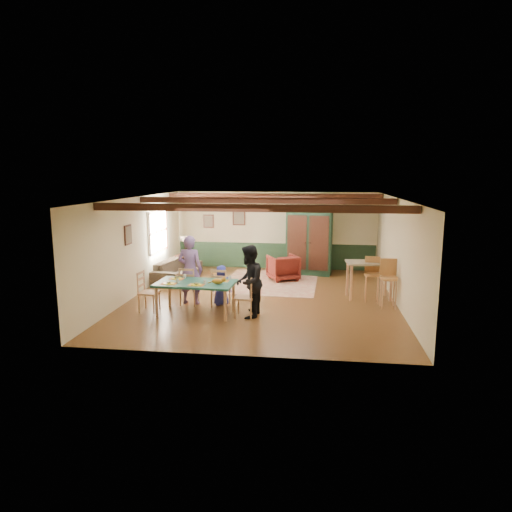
# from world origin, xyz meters

# --- Properties ---
(floor) EXTENTS (8.00, 8.00, 0.00)m
(floor) POSITION_xyz_m (0.00, 0.00, 0.00)
(floor) COLOR #573318
(floor) RESTS_ON ground
(wall_back) EXTENTS (7.00, 0.02, 2.70)m
(wall_back) POSITION_xyz_m (0.00, 4.00, 1.35)
(wall_back) COLOR beige
(wall_back) RESTS_ON floor
(wall_left) EXTENTS (0.02, 8.00, 2.70)m
(wall_left) POSITION_xyz_m (-3.50, 0.00, 1.35)
(wall_left) COLOR beige
(wall_left) RESTS_ON floor
(wall_right) EXTENTS (0.02, 8.00, 2.70)m
(wall_right) POSITION_xyz_m (3.50, 0.00, 1.35)
(wall_right) COLOR beige
(wall_right) RESTS_ON floor
(ceiling) EXTENTS (7.00, 8.00, 0.02)m
(ceiling) POSITION_xyz_m (0.00, 0.00, 2.70)
(ceiling) COLOR white
(ceiling) RESTS_ON wall_back
(wainscot_back) EXTENTS (6.95, 0.03, 0.90)m
(wainscot_back) POSITION_xyz_m (0.00, 3.98, 0.45)
(wainscot_back) COLOR #1A301D
(wainscot_back) RESTS_ON floor
(ceiling_beam_front) EXTENTS (6.95, 0.16, 0.16)m
(ceiling_beam_front) POSITION_xyz_m (0.00, -2.30, 2.61)
(ceiling_beam_front) COLOR black
(ceiling_beam_front) RESTS_ON ceiling
(ceiling_beam_mid) EXTENTS (6.95, 0.16, 0.16)m
(ceiling_beam_mid) POSITION_xyz_m (0.00, 0.40, 2.61)
(ceiling_beam_mid) COLOR black
(ceiling_beam_mid) RESTS_ON ceiling
(ceiling_beam_back) EXTENTS (6.95, 0.16, 0.16)m
(ceiling_beam_back) POSITION_xyz_m (0.00, 3.00, 2.61)
(ceiling_beam_back) COLOR black
(ceiling_beam_back) RESTS_ON ceiling
(window_left) EXTENTS (0.06, 1.60, 1.30)m
(window_left) POSITION_xyz_m (-3.47, 1.70, 1.55)
(window_left) COLOR white
(window_left) RESTS_ON wall_left
(picture_left_wall) EXTENTS (0.04, 0.42, 0.52)m
(picture_left_wall) POSITION_xyz_m (-3.47, -0.60, 1.75)
(picture_left_wall) COLOR #7D725B
(picture_left_wall) RESTS_ON wall_left
(picture_back_a) EXTENTS (0.45, 0.04, 0.55)m
(picture_back_a) POSITION_xyz_m (-1.30, 3.97, 1.80)
(picture_back_a) COLOR #7D725B
(picture_back_a) RESTS_ON wall_back
(picture_back_b) EXTENTS (0.38, 0.04, 0.48)m
(picture_back_b) POSITION_xyz_m (-2.40, 3.97, 1.65)
(picture_back_b) COLOR #7D725B
(picture_back_b) RESTS_ON wall_back
(dining_table) EXTENTS (1.92, 1.13, 0.78)m
(dining_table) POSITION_xyz_m (-1.42, -1.60, 0.39)
(dining_table) COLOR #1A5546
(dining_table) RESTS_ON floor
(dining_chair_far_left) EXTENTS (0.46, 0.48, 0.98)m
(dining_chair_far_left) POSITION_xyz_m (-1.79, -0.84, 0.49)
(dining_chair_far_left) COLOR tan
(dining_chair_far_left) RESTS_ON floor
(dining_chair_far_right) EXTENTS (0.46, 0.48, 0.98)m
(dining_chair_far_right) POSITION_xyz_m (-0.97, -0.88, 0.49)
(dining_chair_far_right) COLOR tan
(dining_chair_far_right) RESTS_ON floor
(dining_chair_end_left) EXTENTS (0.48, 0.46, 0.98)m
(dining_chair_end_left) POSITION_xyz_m (-2.61, -1.54, 0.49)
(dining_chair_end_left) COLOR tan
(dining_chair_end_left) RESTS_ON floor
(dining_chair_end_right) EXTENTS (0.48, 0.46, 0.98)m
(dining_chair_end_right) POSITION_xyz_m (-0.23, -1.67, 0.49)
(dining_chair_end_right) COLOR tan
(dining_chair_end_right) RESTS_ON floor
(person_man) EXTENTS (0.67, 0.46, 1.79)m
(person_man) POSITION_xyz_m (-1.79, -0.75, 0.89)
(person_man) COLOR #7B5B9C
(person_man) RESTS_ON floor
(person_woman) EXTENTS (0.69, 0.86, 1.71)m
(person_woman) POSITION_xyz_m (-0.13, -1.67, 0.85)
(person_woman) COLOR black
(person_woman) RESTS_ON floor
(person_child) EXTENTS (0.53, 0.36, 1.04)m
(person_child) POSITION_xyz_m (-0.96, -0.80, 0.52)
(person_child) COLOR #2A32A9
(person_child) RESTS_ON floor
(cat) EXTENTS (0.38, 0.16, 0.19)m
(cat) POSITION_xyz_m (-0.86, -1.74, 0.87)
(cat) COLOR orange
(cat) RESTS_ON dining_table
(place_setting_near_left) EXTENTS (0.43, 0.33, 0.11)m
(place_setting_near_left) POSITION_xyz_m (-2.00, -1.83, 0.83)
(place_setting_near_left) COLOR yellow
(place_setting_near_left) RESTS_ON dining_table
(place_setting_near_center) EXTENTS (0.43, 0.33, 0.11)m
(place_setting_near_center) POSITION_xyz_m (-1.33, -1.87, 0.83)
(place_setting_near_center) COLOR yellow
(place_setting_near_center) RESTS_ON dining_table
(place_setting_far_left) EXTENTS (0.43, 0.33, 0.11)m
(place_setting_far_left) POSITION_xyz_m (-1.98, -1.31, 0.83)
(place_setting_far_left) COLOR yellow
(place_setting_far_left) RESTS_ON dining_table
(place_setting_far_right) EXTENTS (0.43, 0.33, 0.11)m
(place_setting_far_right) POSITION_xyz_m (-0.84, -1.38, 0.83)
(place_setting_far_right) COLOR yellow
(place_setting_far_right) RESTS_ON dining_table
(area_rug) EXTENTS (2.98, 3.48, 0.01)m
(area_rug) POSITION_xyz_m (0.03, 1.85, 0.01)
(area_rug) COLOR beige
(area_rug) RESTS_ON floor
(armoire) EXTENTS (1.70, 0.87, 2.30)m
(armoire) POSITION_xyz_m (1.19, 3.16, 1.15)
(armoire) COLOR #143321
(armoire) RESTS_ON floor
(armchair) EXTENTS (1.15, 1.16, 0.80)m
(armchair) POSITION_xyz_m (0.40, 2.21, 0.40)
(armchair) COLOR #430F0D
(armchair) RESTS_ON floor
(sofa) EXTENTS (1.11, 2.27, 0.64)m
(sofa) POSITION_xyz_m (-2.92, 1.81, 0.32)
(sofa) COLOR #382E23
(sofa) RESTS_ON floor
(end_table) EXTENTS (0.60, 0.60, 0.66)m
(end_table) POSITION_xyz_m (-2.90, 2.66, 0.33)
(end_table) COLOR black
(end_table) RESTS_ON floor
(table_lamp) EXTENTS (0.35, 0.35, 0.60)m
(table_lamp) POSITION_xyz_m (-2.90, 2.66, 0.96)
(table_lamp) COLOR #DCB88E
(table_lamp) RESTS_ON end_table
(counter_table) EXTENTS (1.28, 0.83, 1.01)m
(counter_table) POSITION_xyz_m (2.84, 0.35, 0.50)
(counter_table) COLOR #B7AE8E
(counter_table) RESTS_ON floor
(bar_stool_left) EXTENTS (0.45, 0.49, 1.17)m
(bar_stool_left) POSITION_xyz_m (2.89, 0.06, 0.59)
(bar_stool_left) COLOR #B98148
(bar_stool_left) RESTS_ON floor
(bar_stool_right) EXTENTS (0.44, 0.48, 1.23)m
(bar_stool_right) POSITION_xyz_m (3.23, -0.49, 0.61)
(bar_stool_right) COLOR #B98148
(bar_stool_right) RESTS_ON floor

